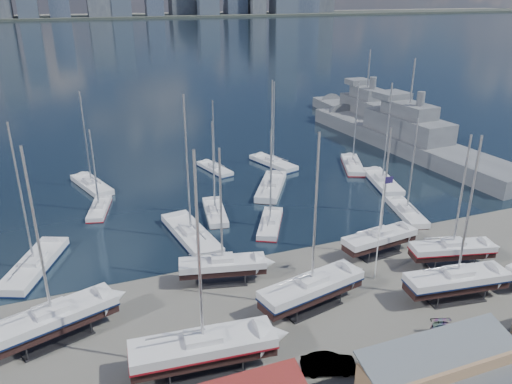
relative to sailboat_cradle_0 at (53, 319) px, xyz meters
name	(u,v)px	position (x,y,z in m)	size (l,w,h in m)	color
ground	(342,294)	(26.47, -2.76, -2.14)	(1400.00, 1400.00, 0.00)	#605E59
water	(94,38)	(26.47, 307.24, -2.29)	(1400.00, 600.00, 0.40)	#162734
far_shore	(75,18)	(26.47, 567.24, -1.04)	(1400.00, 80.00, 2.20)	#2D332D
sailboat_cradle_0	(53,319)	(0.00, 0.00, 0.00)	(11.23, 6.34, 17.40)	#2D2D33
sailboat_cradle_1	(203,348)	(10.90, -8.17, 0.04)	(11.63, 4.16, 18.24)	#2D2D33
sailboat_cradle_2	(223,265)	(16.17, 3.58, -0.15)	(9.09, 4.34, 14.44)	#2D2D33
sailboat_cradle_3	(312,288)	(22.63, -3.59, -0.01)	(11.06, 5.20, 17.15)	#2D2D33
sailboat_cradle_4	(380,238)	(34.49, 2.86, -0.13)	(9.27, 3.64, 14.82)	#2D2D33
sailboat_cradle_5	(457,280)	(36.30, -7.33, -0.05)	(10.48, 4.17, 16.44)	#2D2D33
sailboat_cradle_6	(452,249)	(40.32, -2.14, -0.14)	(9.42, 4.62, 14.78)	#2D2D33
sailboat_moored_0	(35,267)	(-1.97, 13.33, -1.83)	(7.44, 11.72, 17.03)	black
sailboat_moored_1	(99,209)	(5.88, 26.69, -1.83)	(4.12, 8.29, 11.94)	black
sailboat_moored_2	(92,186)	(5.57, 36.17, -1.82)	(5.84, 10.56, 15.36)	black
sailboat_moored_3	(191,236)	(15.53, 14.30, -1.83)	(4.99, 12.62, 18.36)	black
sailboat_moored_4	(215,213)	(20.22, 19.82, -1.82)	(3.92, 9.17, 13.42)	black
sailboat_moored_5	(215,169)	(25.26, 36.81, -1.83)	(4.31, 8.61, 12.40)	black
sailboat_moored_6	(270,224)	(25.74, 13.88, -1.84)	(6.46, 8.99, 13.29)	black
sailboat_moored_7	(271,188)	(30.72, 25.47, -1.82)	(8.66, 11.40, 17.22)	black
sailboat_moored_8	(273,164)	(35.48, 35.91, -1.84)	(5.64, 10.40, 14.98)	black
sailboat_moored_9	(406,213)	(44.14, 10.59, -1.82)	(4.75, 9.49, 13.81)	black
sailboat_moored_10	(382,183)	(47.64, 21.33, -1.83)	(5.77, 11.40, 16.41)	black
sailboat_moored_11	(352,166)	(47.60, 30.01, -1.84)	(6.50, 10.25, 14.89)	black
naval_ship_east	(405,141)	(62.48, 35.70, -0.47)	(11.58, 52.23, 18.66)	slate
naval_ship_west	(365,117)	(65.75, 54.83, -0.48)	(9.22, 42.57, 17.80)	slate
car_b	(329,364)	(20.00, -11.83, -1.42)	(1.52, 4.36, 1.44)	gray
car_c	(435,361)	(27.91, -14.60, -1.38)	(2.53, 5.49, 1.53)	gray
car_d	(451,343)	(30.65, -13.33, -1.40)	(2.07, 5.09, 1.48)	gray
flagpole	(381,221)	(31.24, -1.43, 4.45)	(1.02, 0.12, 11.50)	white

